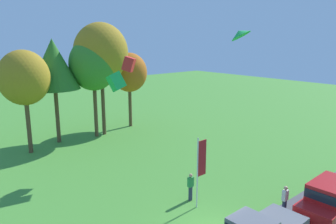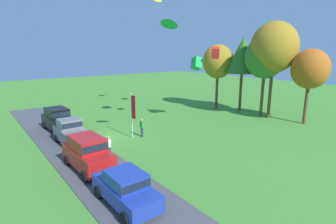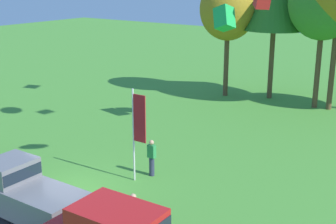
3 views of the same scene
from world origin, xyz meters
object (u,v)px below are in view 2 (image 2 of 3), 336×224
Objects in this scene: tree_left_of_center at (310,69)px; kite_box_low_drifter at (216,53)px; tree_far_right at (265,57)px; tree_center_back at (274,48)px; person_beside_suv at (142,128)px; car_suv_near_entrance at (88,152)px; car_suv_far_end at (58,118)px; car_pickup_mid_row at (72,133)px; car_sedan_by_flagpole at (126,187)px; tree_lone_near at (243,55)px; tree_right_of_center at (218,62)px; kite_delta_high_left at (158,0)px; kite_delta_near_flag at (170,22)px; flag_banner at (133,110)px; person_on_lawn at (109,147)px; kite_box_high_right at (197,63)px.

kite_box_low_drifter reaches higher than tree_left_of_center.
tree_far_right is 0.87× the size of tree_center_back.
car_suv_near_entrance is at bearing -60.15° from person_beside_suv.
kite_box_low_drifter is (7.92, 13.84, 6.35)m from car_suv_far_end.
tree_center_back is (9.80, 21.40, 6.89)m from car_suv_far_end.
car_pickup_mid_row is 1.08× the size of car_suv_near_entrance.
car_sedan_by_flagpole is 25.89m from tree_lone_near.
tree_right_of_center is 11.54m from tree_left_of_center.
car_suv_near_entrance is at bearing -97.89° from tree_left_of_center.
car_suv_far_end reaches higher than car_sedan_by_flagpole.
kite_box_low_drifter is at bearing 3.90° from kite_delta_high_left.
car_pickup_mid_row is 21.68m from tree_right_of_center.
tree_center_back reaches higher than car_pickup_mid_row.
tree_far_right is 1.20× the size of tree_left_of_center.
car_suv_far_end and car_suv_near_entrance have the same top height.
tree_right_of_center is at bearing 110.83° from car_suv_near_entrance.
kite_delta_near_flag reaches higher than car_sedan_by_flagpole.
kite_delta_high_left is at bearing 129.52° from car_suv_near_entrance.
kite_box_low_drifter is (1.37, 9.01, 4.98)m from flag_banner.
tree_left_of_center is 19.14m from kite_delta_high_left.
kite_box_low_drifter reaches higher than person_beside_suv.
person_beside_suv is 0.18× the size of tree_far_right.
kite_box_low_drifter is at bearing 81.35° from flag_banner.
car_suv_far_end is 0.42× the size of tree_center_back.
tree_center_back reaches higher than person_on_lawn.
tree_center_back is at bearing 76.03° from kite_box_low_drifter.
person_beside_suv is 17.62m from tree_center_back.
kite_box_high_right is at bearing -62.94° from tree_right_of_center.
car_suv_far_end is 23.31m from tree_lone_near.
tree_far_right is 7.52m from kite_box_low_drifter.
kite_delta_near_flag is at bearing -83.06° from tree_far_right.
car_sedan_by_flagpole is at bearing -4.08° from car_pickup_mid_row.
kite_delta_high_left is (-11.99, 7.51, 4.04)m from kite_delta_near_flag.
car_suv_far_end is 23.78m from tree_far_right.
car_sedan_by_flagpole is 0.40× the size of tree_center_back.
tree_far_right is 7.47× the size of kite_delta_near_flag.
person_beside_suv is 0.21× the size of tree_left_of_center.
car_suv_near_entrance reaches higher than person_on_lawn.
person_beside_suv is at bearing 119.85° from car_suv_near_entrance.
person_on_lawn is at bearing -101.36° from tree_left_of_center.
person_beside_suv is at bearing -86.27° from kite_box_high_right.
kite_box_high_right is at bearing 93.73° from person_beside_suv.
car_suv_near_entrance is 5.28m from car_sedan_by_flagpole.
flag_banner is (-7.08, -17.44, -3.29)m from tree_left_of_center.
kite_box_high_right is at bearing 105.17° from person_on_lawn.
kite_box_high_right is 2.27m from kite_box_low_drifter.
car_pickup_mid_row is 0.62× the size of tree_left_of_center.
car_pickup_mid_row is 22.62m from tree_far_right.
person_on_lawn is 0.41× the size of flag_banner.
car_suv_near_entrance is (5.37, -0.72, 0.19)m from car_pickup_mid_row.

